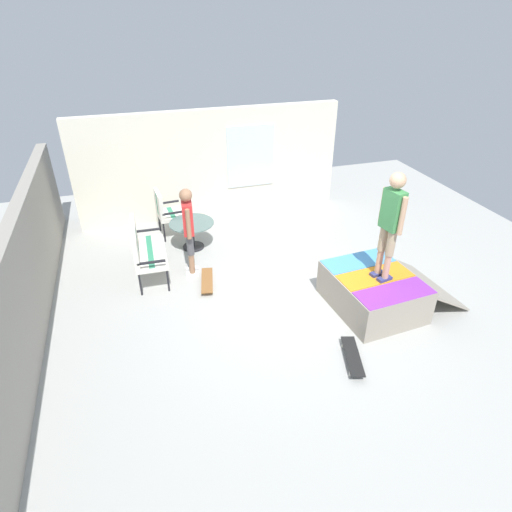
% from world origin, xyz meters
% --- Properties ---
extents(ground_plane, '(12.00, 12.00, 0.10)m').
position_xyz_m(ground_plane, '(0.00, 0.00, -0.05)').
color(ground_plane, '#A8A8A3').
extents(back_wall_cinderblock, '(9.00, 0.20, 1.81)m').
position_xyz_m(back_wall_cinderblock, '(0.00, 4.00, 0.90)').
color(back_wall_cinderblock, gray).
rests_on(back_wall_cinderblock, ground_plane).
extents(house_facade, '(0.23, 6.00, 2.44)m').
position_xyz_m(house_facade, '(3.80, 0.49, 1.22)').
color(house_facade, silver).
rests_on(house_facade, ground_plane).
extents(skate_ramp, '(1.62, 2.17, 0.62)m').
position_xyz_m(skate_ramp, '(-0.57, -1.25, 0.31)').
color(skate_ramp, gray).
rests_on(skate_ramp, ground_plane).
extents(patio_bench, '(1.27, 0.59, 1.02)m').
position_xyz_m(patio_bench, '(1.49, 2.28, 0.62)').
color(patio_bench, black).
rests_on(patio_bench, ground_plane).
extents(patio_chair_near_house, '(0.66, 0.59, 1.02)m').
position_xyz_m(patio_chair_near_house, '(3.00, 1.69, 0.61)').
color(patio_chair_near_house, black).
rests_on(patio_chair_near_house, ground_plane).
extents(patio_table, '(0.90, 0.90, 0.57)m').
position_xyz_m(patio_table, '(2.30, 1.26, 0.40)').
color(patio_table, black).
rests_on(patio_table, ground_plane).
extents(person_watching, '(0.48, 0.27, 1.68)m').
position_xyz_m(person_watching, '(1.36, 1.45, 0.98)').
color(person_watching, silver).
rests_on(person_watching, ground_plane).
extents(person_skater, '(0.47, 0.29, 1.75)m').
position_xyz_m(person_skater, '(-0.64, -1.27, 1.65)').
color(person_skater, navy).
rests_on(person_skater, skate_ramp).
extents(skateboard_by_bench, '(0.82, 0.36, 0.10)m').
position_xyz_m(skateboard_by_bench, '(0.88, 1.27, 0.08)').
color(skateboard_by_bench, brown).
rests_on(skateboard_by_bench, ground_plane).
extents(skateboard_spare, '(0.82, 0.43, 0.10)m').
position_xyz_m(skateboard_spare, '(-1.61, -0.32, 0.08)').
color(skateboard_spare, black).
rests_on(skateboard_spare, ground_plane).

